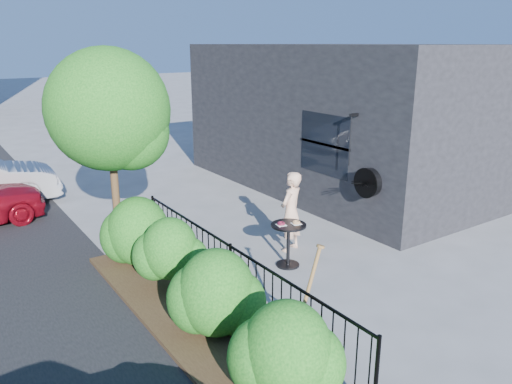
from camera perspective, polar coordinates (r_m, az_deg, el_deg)
ground at (r=8.90m, az=5.57°, el=-10.37°), size 120.00×120.00×0.00m
shop_building at (r=15.11m, az=11.08°, el=8.63°), size 6.22×9.00×4.00m
fence at (r=7.86m, az=-2.89°, el=-9.57°), size 0.05×6.05×1.10m
planting_bed at (r=7.82m, az=-7.36°, el=-14.20°), size 1.30×6.00×0.08m
shrubs at (r=7.62m, az=-7.21°, el=-9.41°), size 1.10×5.60×1.24m
patio_tree at (r=9.35m, az=-15.98°, el=8.23°), size 2.20×2.20×3.94m
cafe_table at (r=9.31m, az=3.72°, el=-5.18°), size 0.66×0.66×0.88m
woman at (r=9.95m, az=4.01°, el=-2.26°), size 0.70×0.59×1.63m
shovel at (r=6.86m, az=5.54°, el=-12.78°), size 0.52×0.20×1.53m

